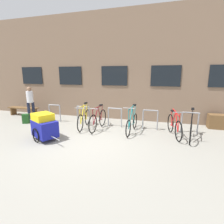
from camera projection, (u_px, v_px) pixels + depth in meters
ground_plane at (89, 142)px, 5.79m from camera, size 42.00×42.00×0.00m
storefront_building at (126, 69)px, 10.96m from camera, size 28.00×5.85×5.18m
bike_rack at (115, 115)px, 7.36m from camera, size 6.63×0.05×0.84m
bicycle_maroon at (98, 120)px, 7.09m from camera, size 0.44×1.77×1.01m
bicycle_teal at (132, 123)px, 6.71m from camera, size 0.44×1.72×1.08m
bicycle_black at (191, 127)px, 6.02m from camera, size 0.46×1.76×1.07m
bicycle_red at (174, 126)px, 6.27m from camera, size 0.53×1.68×1.03m
bicycle_yellow at (84, 119)px, 7.26m from camera, size 0.44×1.69×1.07m
bike_trailer at (44, 126)px, 5.90m from camera, size 1.43×0.96×0.95m
wooden_bench at (23, 109)px, 9.43m from camera, size 1.75×0.40×0.45m
person_by_bench at (30, 101)px, 8.61m from camera, size 0.32×0.32×1.64m
backpack at (26, 119)px, 7.93m from camera, size 0.34×0.29×0.44m
planter_box at (217, 121)px, 7.17m from camera, size 0.70×0.44×0.60m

